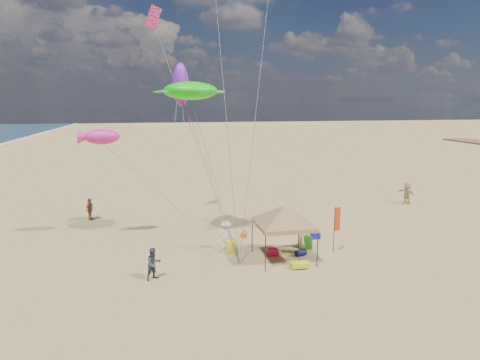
{
  "coord_description": "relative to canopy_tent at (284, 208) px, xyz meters",
  "views": [
    {
      "loc": [
        -4.17,
        -19.55,
        8.45
      ],
      "look_at": [
        0.0,
        3.0,
        4.0
      ],
      "focal_mm": 30.95,
      "sensor_mm": 36.0,
      "label": 1
    }
  ],
  "objects": [
    {
      "name": "ground",
      "position": [
        -1.95,
        -0.78,
        -2.87
      ],
      "size": [
        280.0,
        280.0,
        0.0
      ],
      "primitive_type": "plane",
      "color": "tan",
      "rests_on": "ground"
    },
    {
      "name": "canopy_tent",
      "position": [
        0.0,
        0.0,
        0.0
      ],
      "size": [
        5.58,
        5.58,
        3.44
      ],
      "color": "black",
      "rests_on": "ground"
    },
    {
      "name": "feather_flag",
      "position": [
        3.18,
        0.43,
        -1.07
      ],
      "size": [
        0.4,
        0.14,
        2.66
      ],
      "color": "black",
      "rests_on": "ground"
    },
    {
      "name": "cooler_red",
      "position": [
        -0.41,
        0.59,
        -2.68
      ],
      "size": [
        0.54,
        0.38,
        0.38
      ],
      "primitive_type": "cube",
      "color": "red",
      "rests_on": "ground"
    },
    {
      "name": "cooler_blue",
      "position": [
        2.92,
        2.86,
        -2.68
      ],
      "size": [
        0.54,
        0.38,
        0.38
      ],
      "primitive_type": "cube",
      "color": "#1714A8",
      "rests_on": "ground"
    },
    {
      "name": "bag_navy",
      "position": [
        1.09,
        0.26,
        -2.69
      ],
      "size": [
        0.69,
        0.54,
        0.36
      ],
      "primitive_type": "cylinder",
      "rotation": [
        0.0,
        1.57,
        0.35
      ],
      "color": "#0C1138",
      "rests_on": "ground"
    },
    {
      "name": "bag_orange",
      "position": [
        -1.38,
        3.97,
        -2.69
      ],
      "size": [
        0.54,
        0.69,
        0.36
      ],
      "primitive_type": "cylinder",
      "rotation": [
        0.0,
        1.57,
        1.22
      ],
      "color": "#CB520B",
      "rests_on": "ground"
    },
    {
      "name": "chair_green",
      "position": [
        1.86,
        1.44,
        -2.52
      ],
      "size": [
        0.5,
        0.5,
        0.7
      ],
      "primitive_type": "cube",
      "color": "#258418",
      "rests_on": "ground"
    },
    {
      "name": "chair_yellow",
      "position": [
        -2.63,
        1.42,
        -2.52
      ],
      "size": [
        0.5,
        0.5,
        0.7
      ],
      "primitive_type": "cube",
      "color": "yellow",
      "rests_on": "ground"
    },
    {
      "name": "crate_grey",
      "position": [
        0.83,
        -0.84,
        -2.73
      ],
      "size": [
        0.34,
        0.3,
        0.28
      ],
      "primitive_type": "cube",
      "color": "slate",
      "rests_on": "ground"
    },
    {
      "name": "beach_cart",
      "position": [
        0.47,
        -1.38,
        -2.67
      ],
      "size": [
        0.9,
        0.5,
        0.24
      ],
      "primitive_type": "cube",
      "color": "#B7C616",
      "rests_on": "ground"
    },
    {
      "name": "person_near_a",
      "position": [
        1.24,
        0.59,
        -2.1
      ],
      "size": [
        0.66,
        0.64,
        1.53
      ],
      "primitive_type": "imported",
      "rotation": [
        0.0,
        0.0,
        3.83
      ],
      "color": "tan",
      "rests_on": "ground"
    },
    {
      "name": "person_near_b",
      "position": [
        -6.79,
        -1.35,
        -2.08
      ],
      "size": [
        0.96,
        0.91,
        1.57
      ],
      "primitive_type": "imported",
      "rotation": [
        0.0,
        0.0,
        0.57
      ],
      "color": "#323645",
      "rests_on": "ground"
    },
    {
      "name": "person_near_c",
      "position": [
        -2.82,
        1.97,
        -2.0
      ],
      "size": [
        1.28,
        1.03,
        1.73
      ],
      "primitive_type": "imported",
      "rotation": [
        0.0,
        0.0,
        2.74
      ],
      "color": "silver",
      "rests_on": "ground"
    },
    {
      "name": "person_far_a",
      "position": [
        -11.48,
        9.66,
        -2.06
      ],
      "size": [
        0.69,
        1.02,
        1.6
      ],
      "primitive_type": "imported",
      "rotation": [
        0.0,
        0.0,
        1.22
      ],
      "color": "#985B3A",
      "rests_on": "ground"
    },
    {
      "name": "person_far_c",
      "position": [
        13.41,
        9.76,
        -1.95
      ],
      "size": [
        1.12,
        1.77,
        1.83
      ],
      "primitive_type": "imported",
      "rotation": [
        0.0,
        0.0,
        5.09
      ],
      "color": "tan",
      "rests_on": "ground"
    },
    {
      "name": "turtle_kite",
      "position": [
        -4.51,
        4.04,
        6.1
      ],
      "size": [
        3.73,
        3.31,
        1.04
      ],
      "primitive_type": "ellipsoid",
      "rotation": [
        0.0,
        0.0,
        0.3
      ],
      "color": "#0ED80D",
      "rests_on": "ground"
    },
    {
      "name": "fish_kite",
      "position": [
        -9.68,
        4.9,
        3.47
      ],
      "size": [
        2.21,
        1.42,
        0.91
      ],
      "primitive_type": "ellipsoid",
      "rotation": [
        0.0,
        0.0,
        -0.21
      ],
      "color": "#DB218D",
      "rests_on": "ground"
    },
    {
      "name": "squid_kite",
      "position": [
        -5.01,
        5.21,
        6.47
      ],
      "size": [
        1.12,
        1.12,
        2.57
      ],
      "primitive_type": "ellipsoid",
      "rotation": [
        0.0,
        0.0,
        -0.14
      ],
      "color": "purple",
      "rests_on": "ground"
    },
    {
      "name": "stunt_kite_pink",
      "position": [
        -6.51,
        8.64,
        10.87
      ],
      "size": [
        1.19,
        1.51,
        1.27
      ],
      "primitive_type": "cube",
      "rotation": [
        0.44,
        0.0,
        1.09
      ],
      "color": "#E92769",
      "rests_on": "ground"
    }
  ]
}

